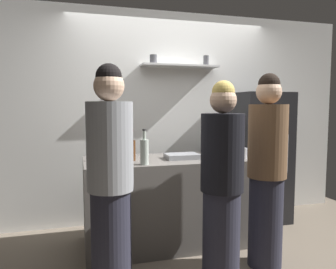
# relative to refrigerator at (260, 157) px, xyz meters

# --- Properties ---
(ground_plane) EXTENTS (5.28, 5.28, 0.00)m
(ground_plane) POSITION_rel_refrigerator_xyz_m (-1.07, -0.85, -0.80)
(ground_plane) COLOR #726656
(back_wall_assembly) EXTENTS (4.80, 0.32, 2.60)m
(back_wall_assembly) POSITION_rel_refrigerator_xyz_m (-1.07, 0.40, 0.50)
(back_wall_assembly) COLOR white
(back_wall_assembly) RESTS_ON ground
(refrigerator) EXTENTS (0.63, 0.60, 1.61)m
(refrigerator) POSITION_rel_refrigerator_xyz_m (0.00, 0.00, 0.00)
(refrigerator) COLOR black
(refrigerator) RESTS_ON ground
(counter) EXTENTS (1.71, 0.76, 0.90)m
(counter) POSITION_rel_refrigerator_xyz_m (-1.30, -0.38, -0.35)
(counter) COLOR #66605B
(counter) RESTS_ON ground
(baking_pan) EXTENTS (0.34, 0.24, 0.05)m
(baking_pan) POSITION_rel_refrigerator_xyz_m (-1.16, -0.42, 0.12)
(baking_pan) COLOR gray
(baking_pan) RESTS_ON counter
(utensil_holder) EXTENTS (0.10, 0.10, 0.21)m
(utensil_holder) POSITION_rel_refrigerator_xyz_m (-0.56, -0.57, 0.15)
(utensil_holder) COLOR #B2B2B7
(utensil_holder) RESTS_ON counter
(wine_bottle_amber_glass) EXTENTS (0.08, 0.08, 0.31)m
(wine_bottle_amber_glass) POSITION_rel_refrigerator_xyz_m (-1.69, -0.41, 0.21)
(wine_bottle_amber_glass) COLOR #472814
(wine_bottle_amber_glass) RESTS_ON counter
(wine_bottle_pale_glass) EXTENTS (0.08, 0.08, 0.33)m
(wine_bottle_pale_glass) POSITION_rel_refrigerator_xyz_m (-1.61, -0.66, 0.22)
(wine_bottle_pale_glass) COLOR #B2BFB2
(wine_bottle_pale_glass) RESTS_ON counter
(wine_bottle_dark_glass) EXTENTS (0.07, 0.07, 0.27)m
(wine_bottle_dark_glass) POSITION_rel_refrigerator_xyz_m (-1.85, -0.38, 0.20)
(wine_bottle_dark_glass) COLOR black
(wine_bottle_dark_glass) RESTS_ON counter
(water_bottle_plastic) EXTENTS (0.08, 0.08, 0.24)m
(water_bottle_plastic) POSITION_rel_refrigerator_xyz_m (-0.63, -0.33, 0.20)
(water_bottle_plastic) COLOR silver
(water_bottle_plastic) RESTS_ON counter
(person_brown_jacket) EXTENTS (0.34, 0.34, 1.72)m
(person_brown_jacket) POSITION_rel_refrigerator_xyz_m (-0.59, -1.09, 0.06)
(person_brown_jacket) COLOR #262633
(person_brown_jacket) RESTS_ON ground
(person_grey_hoodie) EXTENTS (0.34, 0.34, 1.75)m
(person_grey_hoodie) POSITION_rel_refrigerator_xyz_m (-1.97, -1.21, 0.07)
(person_grey_hoodie) COLOR #262633
(person_grey_hoodie) RESTS_ON ground
(person_blonde) EXTENTS (0.34, 0.34, 1.64)m
(person_blonde) POSITION_rel_refrigerator_xyz_m (-1.11, -1.27, 0.01)
(person_blonde) COLOR #262633
(person_blonde) RESTS_ON ground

